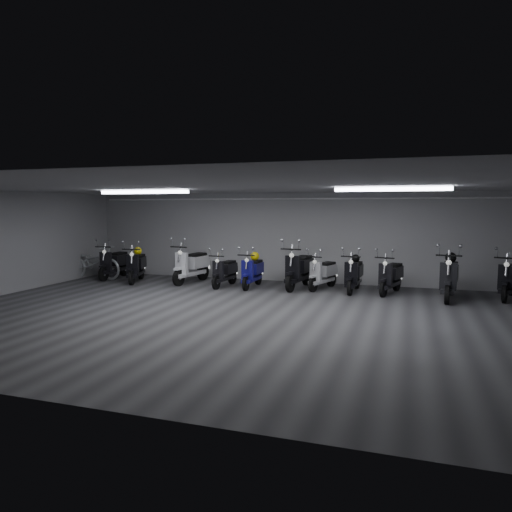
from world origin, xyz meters
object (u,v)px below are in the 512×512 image
(scooter_10, at_px, (509,272))
(helmet_3, at_px, (255,256))
(scooter_1, at_px, (136,261))
(scooter_6, at_px, (323,268))
(scooter_8, at_px, (391,270))
(scooter_2, at_px, (191,260))
(bicycle, at_px, (94,259))
(helmet_0, at_px, (356,258))
(scooter_5, at_px, (299,263))
(helmet_1, at_px, (451,257))
(scooter_3, at_px, (224,267))
(scooter_7, at_px, (354,269))
(scooter_4, at_px, (252,266))
(helmet_2, at_px, (138,251))
(scooter_0, at_px, (114,258))
(scooter_9, at_px, (450,271))

(scooter_10, bearing_deg, helmet_3, -161.49)
(scooter_1, xyz_separation_m, helmet_3, (3.81, 0.40, 0.23))
(scooter_6, height_order, scooter_8, scooter_8)
(scooter_2, relative_size, scooter_10, 1.05)
(bicycle, xyz_separation_m, helmet_0, (8.46, 0.43, 0.26))
(scooter_5, xyz_separation_m, scooter_8, (2.56, -0.05, -0.10))
(bicycle, bearing_deg, scooter_1, -93.50)
(scooter_5, xyz_separation_m, helmet_1, (4.05, -0.14, 0.31))
(scooter_3, xyz_separation_m, scooter_10, (7.66, 0.49, 0.09))
(scooter_2, xyz_separation_m, scooter_7, (5.00, -0.01, -0.08))
(helmet_0, bearing_deg, scooter_7, -93.30)
(scooter_2, xyz_separation_m, scooter_4, (2.08, -0.21, -0.10))
(scooter_3, relative_size, scooter_8, 0.93)
(scooter_7, bearing_deg, helmet_2, -175.59)
(scooter_3, bearing_deg, scooter_7, 9.28)
(scooter_0, xyz_separation_m, scooter_1, (1.12, -0.42, -0.00))
(scooter_3, bearing_deg, scooter_0, 179.61)
(helmet_3, bearing_deg, scooter_6, 3.28)
(scooter_4, xyz_separation_m, scooter_9, (5.36, -0.16, 0.11))
(scooter_2, height_order, scooter_8, scooter_2)
(scooter_2, distance_m, helmet_0, 5.02)
(scooter_3, relative_size, helmet_0, 7.00)
(scooter_9, height_order, helmet_1, scooter_9)
(scooter_4, xyz_separation_m, bicycle, (-5.53, 0.02, 0.03))
(bicycle, bearing_deg, scooter_2, -84.10)
(scooter_2, bearing_deg, scooter_7, 9.10)
(scooter_0, relative_size, scooter_10, 0.98)
(scooter_6, xyz_separation_m, scooter_10, (4.80, 0.03, 0.08))
(bicycle, height_order, helmet_1, bicycle)
(scooter_8, distance_m, helmet_2, 7.80)
(scooter_3, distance_m, scooter_10, 7.67)
(scooter_6, bearing_deg, helmet_1, 14.35)
(bicycle, height_order, scooter_10, scooter_10)
(scooter_5, bearing_deg, scooter_2, -171.23)
(scooter_7, height_order, bicycle, bicycle)
(bicycle, bearing_deg, helmet_1, -86.84)
(scooter_2, distance_m, bicycle, 3.46)
(bicycle, bearing_deg, scooter_5, -85.36)
(scooter_1, relative_size, scooter_6, 1.11)
(helmet_2, bearing_deg, scooter_3, -3.31)
(scooter_7, distance_m, scooter_9, 2.47)
(helmet_1, height_order, helmet_3, helmet_1)
(scooter_0, distance_m, scooter_3, 4.10)
(helmet_0, relative_size, helmet_1, 0.82)
(scooter_0, relative_size, scooter_1, 1.00)
(scooter_6, relative_size, scooter_10, 0.88)
(scooter_7, xyz_separation_m, helmet_1, (2.48, -0.09, 0.41))
(scooter_2, distance_m, scooter_6, 4.10)
(scooter_4, relative_size, scooter_7, 0.96)
(scooter_1, xyz_separation_m, scooter_2, (1.72, 0.38, 0.05))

